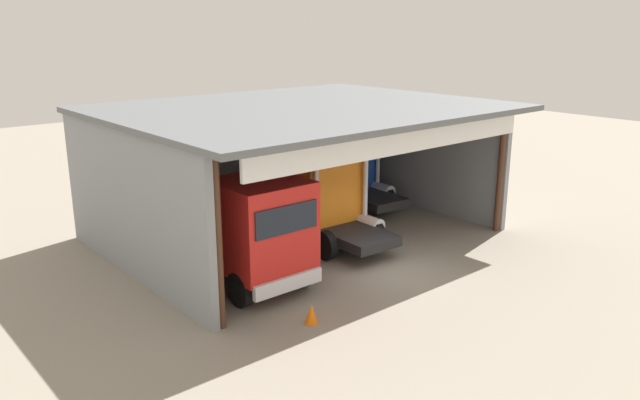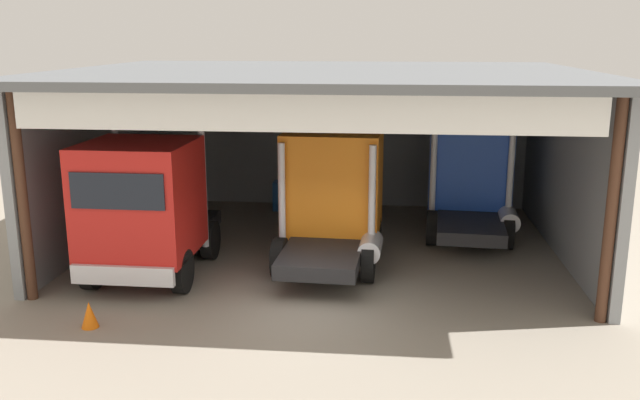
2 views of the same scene
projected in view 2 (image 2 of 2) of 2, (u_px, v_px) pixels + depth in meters
The scene contains 8 objects.
ground_plane at pixel (304, 312), 14.99m from camera, with size 80.00×80.00×0.00m, color gray.
workshop_shed at pixel (328, 120), 19.65m from camera, with size 13.79×11.20×5.04m.
truck_red_yard_outside at pixel (145, 207), 16.61m from camera, with size 2.68×5.27×3.60m.
truck_orange_left_bay at pixel (333, 194), 18.05m from camera, with size 2.75×4.86×3.47m.
truck_blue_right_bay at pixel (471, 171), 20.70m from camera, with size 2.69×5.01×3.70m.
oil_drum at pixel (292, 196), 23.77m from camera, with size 0.58×0.58×0.93m, color #194CB2.
tool_cart at pixel (287, 196), 23.63m from camera, with size 0.90×0.60×1.00m, color #1E59A5.
traffic_cone at pixel (89, 315), 14.15m from camera, with size 0.36×0.36×0.56m, color orange.
Camera 2 is at (1.76, -13.87, 5.94)m, focal length 38.25 mm.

